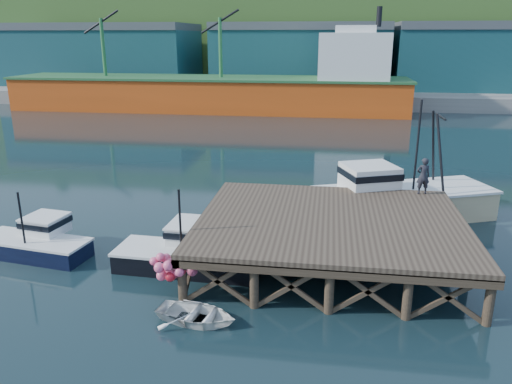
% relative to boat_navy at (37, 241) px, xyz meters
% --- Properties ---
extents(ground, '(300.00, 300.00, 0.00)m').
position_rel_boat_navy_xyz_m(ground, '(8.39, 1.34, -0.68)').
color(ground, black).
rests_on(ground, ground).
extents(wharf, '(12.00, 10.00, 2.62)m').
position_rel_boat_navy_xyz_m(wharf, '(13.89, 1.15, 1.26)').
color(wharf, brown).
rests_on(wharf, ground).
extents(far_quay, '(160.00, 40.00, 2.00)m').
position_rel_boat_navy_xyz_m(far_quay, '(8.39, 71.34, 0.32)').
color(far_quay, gray).
rests_on(far_quay, ground).
extents(warehouse_left, '(32.00, 16.00, 9.00)m').
position_rel_boat_navy_xyz_m(warehouse_left, '(-26.61, 66.34, 5.82)').
color(warehouse_left, '#18444F').
rests_on(warehouse_left, far_quay).
extents(warehouse_mid, '(28.00, 16.00, 9.00)m').
position_rel_boat_navy_xyz_m(warehouse_mid, '(8.39, 66.34, 5.82)').
color(warehouse_mid, '#18444F').
rests_on(warehouse_mid, far_quay).
extents(warehouse_right, '(30.00, 16.00, 9.00)m').
position_rel_boat_navy_xyz_m(warehouse_right, '(38.39, 66.34, 5.82)').
color(warehouse_right, '#18444F').
rests_on(warehouse_right, far_quay).
extents(cargo_ship, '(55.50, 10.00, 13.75)m').
position_rel_boat_navy_xyz_m(cargo_ship, '(-0.08, 49.34, 2.64)').
color(cargo_ship, '#D54B14').
rests_on(cargo_ship, ground).
extents(hillside, '(220.00, 50.00, 22.00)m').
position_rel_boat_navy_xyz_m(hillside, '(8.39, 101.34, 10.32)').
color(hillside, '#2D511E').
rests_on(hillside, ground).
extents(boat_navy, '(5.60, 3.33, 3.36)m').
position_rel_boat_navy_xyz_m(boat_navy, '(0.00, 0.00, 0.00)').
color(boat_navy, black).
rests_on(boat_navy, ground).
extents(boat_black, '(6.49, 5.46, 3.95)m').
position_rel_boat_navy_xyz_m(boat_black, '(7.55, -0.23, 0.05)').
color(boat_black, black).
rests_on(boat_black, ground).
extents(trawler, '(10.76, 7.09, 6.79)m').
position_rel_boat_navy_xyz_m(trawler, '(17.83, 7.84, 0.72)').
color(trawler, '#D2BA87').
rests_on(trawler, ground).
extents(dinghy, '(3.38, 2.68, 0.63)m').
position_rel_boat_navy_xyz_m(dinghy, '(9.10, -4.72, -0.36)').
color(dinghy, white).
rests_on(dinghy, ground).
extents(dockworker, '(0.77, 0.57, 1.94)m').
position_rel_boat_navy_xyz_m(dockworker, '(18.58, 5.74, 2.42)').
color(dockworker, '#212129').
rests_on(dockworker, wharf).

